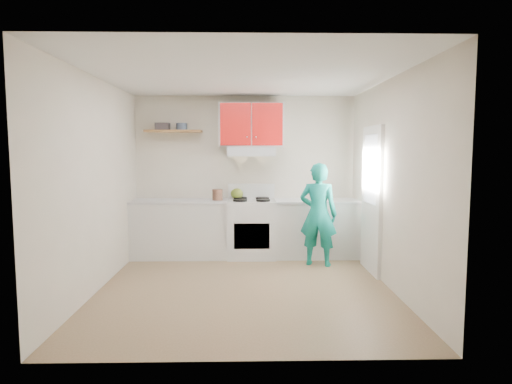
{
  "coord_description": "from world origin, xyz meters",
  "views": [
    {
      "loc": [
        0.03,
        -5.27,
        1.71
      ],
      "look_at": [
        0.15,
        0.55,
        1.15
      ],
      "focal_mm": 30.28,
      "sensor_mm": 36.0,
      "label": 1
    }
  ],
  "objects_px": {
    "stove": "(252,229)",
    "crock": "(217,195)",
    "kettle": "(237,194)",
    "person": "(318,214)",
    "tin": "(182,127)"
  },
  "relations": [
    {
      "from": "stove",
      "to": "crock",
      "type": "bearing_deg",
      "value": -178.92
    },
    {
      "from": "stove",
      "to": "person",
      "type": "distance_m",
      "value": 1.16
    },
    {
      "from": "tin",
      "to": "stove",
      "type": "bearing_deg",
      "value": -6.96
    },
    {
      "from": "kettle",
      "to": "tin",
      "type": "bearing_deg",
      "value": -178.42
    },
    {
      "from": "stove",
      "to": "person",
      "type": "xyz_separation_m",
      "value": [
        0.99,
        -0.52,
        0.31
      ]
    },
    {
      "from": "stove",
      "to": "crock",
      "type": "xyz_separation_m",
      "value": [
        -0.54,
        -0.01,
        0.54
      ]
    },
    {
      "from": "kettle",
      "to": "person",
      "type": "distance_m",
      "value": 1.43
    },
    {
      "from": "kettle",
      "to": "crock",
      "type": "bearing_deg",
      "value": -150.06
    },
    {
      "from": "tin",
      "to": "kettle",
      "type": "height_order",
      "value": "tin"
    },
    {
      "from": "crock",
      "to": "stove",
      "type": "bearing_deg",
      "value": 1.08
    },
    {
      "from": "stove",
      "to": "kettle",
      "type": "xyz_separation_m",
      "value": [
        -0.24,
        0.17,
        0.55
      ]
    },
    {
      "from": "stove",
      "to": "kettle",
      "type": "relative_size",
      "value": 4.48
    },
    {
      "from": "stove",
      "to": "person",
      "type": "height_order",
      "value": "person"
    },
    {
      "from": "person",
      "to": "crock",
      "type": "bearing_deg",
      "value": 0.44
    },
    {
      "from": "kettle",
      "to": "person",
      "type": "xyz_separation_m",
      "value": [
        1.22,
        -0.69,
        -0.24
      ]
    }
  ]
}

